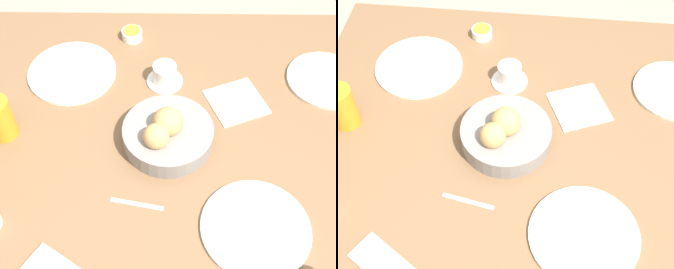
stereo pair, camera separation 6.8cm
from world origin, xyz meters
The scene contains 12 objects.
ground_plane centered at (0.00, 0.00, 0.00)m, with size 10.00×10.00×0.00m, color gray.
dining_table centered at (0.00, 0.00, 0.66)m, with size 1.31×1.08×0.75m.
bread_basket centered at (0.07, 0.01, 0.79)m, with size 0.24×0.24×0.12m.
plate_near_left centered at (-0.41, -0.22, 0.75)m, with size 0.24×0.24×0.01m.
plate_near_right centered at (0.36, -0.24, 0.75)m, with size 0.27×0.27×0.01m.
plate_far_center centered at (-0.15, 0.27, 0.75)m, with size 0.26×0.26×0.01m.
juice_glass centered at (0.51, -0.01, 0.81)m, with size 0.07×0.07×0.12m.
coffee_cup centered at (0.08, -0.21, 0.78)m, with size 0.11×0.11×0.06m.
jam_bowl_honey centered at (0.19, -0.41, 0.77)m, with size 0.07×0.07×0.03m.
spoon_coffee centered at (0.14, 0.21, 0.75)m, with size 0.13×0.04×0.00m.
napkin centered at (-0.13, -0.13, 0.75)m, with size 0.20×0.20×0.00m.
cell_phone centered at (0.31, 0.38, 0.75)m, with size 0.17×0.14×0.01m.
Camera 2 is at (-0.01, 0.77, 1.76)m, focal length 50.00 mm.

